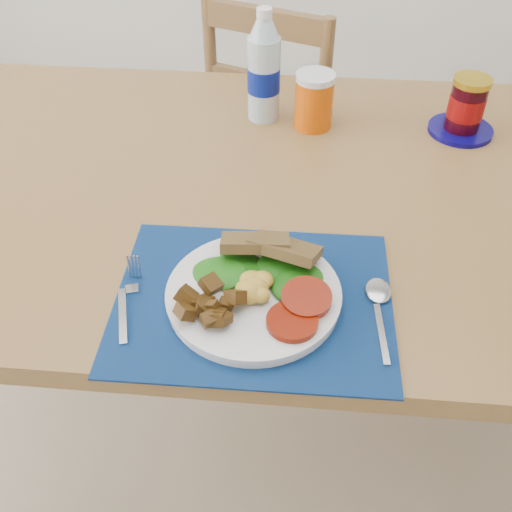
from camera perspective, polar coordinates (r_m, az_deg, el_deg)
The scene contains 10 objects.
ground at distance 1.57m, azimuth -0.94°, elevation -20.65°, with size 4.00×4.00×0.00m, color tan.
table at distance 1.17m, azimuth -0.30°, elevation 3.64°, with size 1.40×0.90×0.75m.
chair_far at distance 1.80m, azimuth 2.23°, elevation 13.87°, with size 0.50×0.48×1.05m.
placemat at distance 0.89m, azimuth -0.23°, elevation -4.22°, with size 0.41×0.32×0.00m, color #040C33.
breakfast_plate at distance 0.87m, azimuth -0.59°, elevation -3.48°, with size 0.25×0.25×0.06m.
fork at distance 0.90m, azimuth -12.04°, elevation -3.97°, with size 0.04×0.15×0.00m.
spoon at distance 0.89m, azimuth 11.64°, elevation -4.59°, with size 0.04×0.16×0.00m.
water_bottle at distance 1.28m, azimuth 0.74°, elevation 17.12°, with size 0.07×0.07×0.23m.
juice_glass at distance 1.27m, azimuth 5.54°, elevation 14.39°, with size 0.08×0.08×0.11m, color #D54E05.
jam_on_saucer at distance 1.31m, azimuth 19.34°, elevation 13.07°, with size 0.13×0.13×0.12m.
Camera 1 is at (0.09, -0.71, 1.40)m, focal length 42.00 mm.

